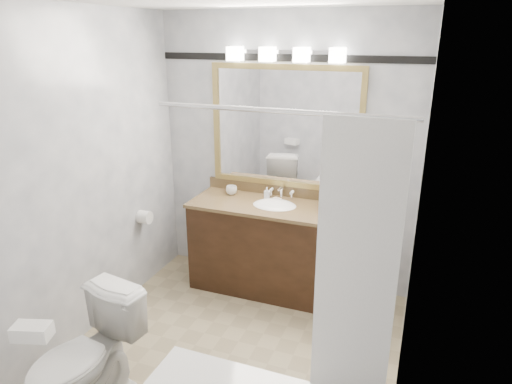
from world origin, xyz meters
TOP-DOWN VIEW (x-y plane):
  - room at (0.00, 0.00)m, footprint 2.42×2.62m
  - vanity at (0.00, 1.02)m, footprint 1.53×0.58m
  - mirror at (0.00, 1.28)m, footprint 1.40×0.04m
  - vanity_light_bar at (0.00, 1.23)m, footprint 1.02×0.14m
  - accent_stripe at (0.00, 1.29)m, footprint 2.40×0.01m
  - tp_roll at (-1.14, 0.66)m, footprint 0.11×0.12m
  - toilet at (-0.63, -0.80)m, footprint 0.55×0.82m
  - tissue_box at (-0.63, -1.12)m, footprint 0.22×0.16m
  - coffee_maker at (0.56, 1.02)m, footprint 0.19×0.24m
  - cup_left at (-0.47, 1.14)m, footprint 0.12×0.12m
  - soap_bottle_a at (-0.12, 1.16)m, footprint 0.05×0.06m
  - soap_bar at (-0.02, 1.13)m, footprint 0.08×0.07m

SIDE VIEW (x-z plane):
  - toilet at x=-0.63m, z-range 0.00..0.77m
  - vanity at x=0.00m, z-range -0.04..0.93m
  - tp_roll at x=-1.14m, z-range 0.64..0.76m
  - tissue_box at x=-0.63m, z-range 0.77..0.85m
  - soap_bar at x=-0.02m, z-range 0.85..0.87m
  - cup_left at x=-0.47m, z-range 0.85..0.93m
  - soap_bottle_a at x=-0.12m, z-range 0.85..0.96m
  - coffee_maker at x=0.56m, z-range 0.86..1.22m
  - room at x=0.00m, z-range -0.01..2.51m
  - mirror at x=0.00m, z-range 0.95..2.05m
  - accent_stripe at x=0.00m, z-range 2.07..2.13m
  - vanity_light_bar at x=0.00m, z-range 2.07..2.19m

